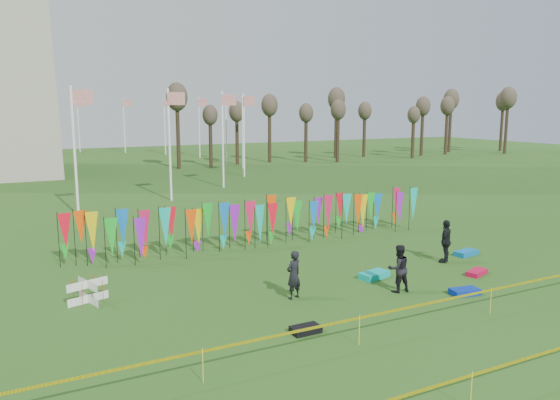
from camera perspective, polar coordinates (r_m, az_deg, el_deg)
name	(u,v)px	position (r m, az deg, el deg)	size (l,w,h in m)	color
ground	(367,304)	(19.36, 9.09, -10.69)	(160.00, 160.00, 0.00)	#244B15
banner_row	(263,219)	(26.54, -1.82, -1.97)	(18.64, 0.64, 2.22)	black
caution_tape_near	(413,308)	(17.08, 13.77, -10.89)	(26.00, 0.02, 0.90)	#FBEE05
caution_tape_far	(524,361)	(14.62, 24.14, -15.09)	(26.00, 0.02, 0.90)	#FBEE05
tree_line	(367,111)	(72.57, 9.05, 9.15)	(53.92, 1.92, 7.84)	#3B2E1D
box_kite	(88,292)	(20.19, -19.42, -9.02)	(0.75, 0.75, 0.84)	red
person_left	(294,275)	(19.40, 1.44, -7.81)	(0.63, 0.46, 1.74)	black
person_mid	(398,268)	(20.54, 12.27, -7.00)	(0.86, 0.53, 1.77)	black
person_right	(446,241)	(24.85, 16.95, -4.14)	(1.11, 0.63, 1.89)	black
kite_bag_turquoise	(374,275)	(22.16, 9.81, -7.72)	(1.25, 0.62, 0.25)	#0BB2B0
kite_bag_blue	(465,292)	(21.09, 18.74, -9.06)	(1.04, 0.55, 0.22)	#0A2CA5
kite_bag_red	(477,272)	(23.64, 19.87, -7.13)	(1.05, 0.48, 0.19)	red
kite_bag_black	(306,329)	(16.86, 2.69, -13.36)	(0.89, 0.52, 0.21)	black
kite_bag_teal	(466,253)	(26.48, 18.86, -5.25)	(1.17, 0.56, 0.22)	#0D6CB7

